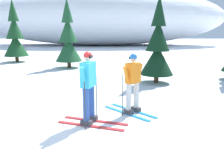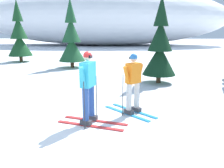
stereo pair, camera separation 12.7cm
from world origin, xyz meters
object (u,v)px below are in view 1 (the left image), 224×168
at_px(skier_orange_jacket, 133,83).
at_px(pine_tree_center_left, 68,39).
at_px(skier_cyan_jacket, 89,86).
at_px(pine_tree_far_left, 15,36).
at_px(pine_tree_center_right, 158,47).

height_order(skier_orange_jacket, pine_tree_center_left, pine_tree_center_left).
relative_size(skier_cyan_jacket, skier_orange_jacket, 1.07).
height_order(pine_tree_far_left, pine_tree_center_left, pine_tree_far_left).
distance_m(skier_cyan_jacket, skier_orange_jacket, 1.38).
bearing_deg(skier_cyan_jacket, pine_tree_center_right, 62.68).
xyz_separation_m(pine_tree_far_left, pine_tree_center_right, (9.27, -6.80, -0.29)).
height_order(pine_tree_center_left, pine_tree_center_right, pine_tree_center_left).
distance_m(skier_cyan_jacket, pine_tree_center_left, 9.31).
distance_m(skier_orange_jacket, pine_tree_center_right, 4.29).
height_order(skier_cyan_jacket, pine_tree_center_left, pine_tree_center_left).
xyz_separation_m(skier_orange_jacket, pine_tree_center_right, (1.34, 4.02, 0.70)).
relative_size(pine_tree_center_left, pine_tree_center_right, 1.11).
height_order(skier_cyan_jacket, pine_tree_center_right, pine_tree_center_right).
relative_size(skier_orange_jacket, pine_tree_far_left, 0.38).
height_order(skier_orange_jacket, pine_tree_far_left, pine_tree_far_left).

